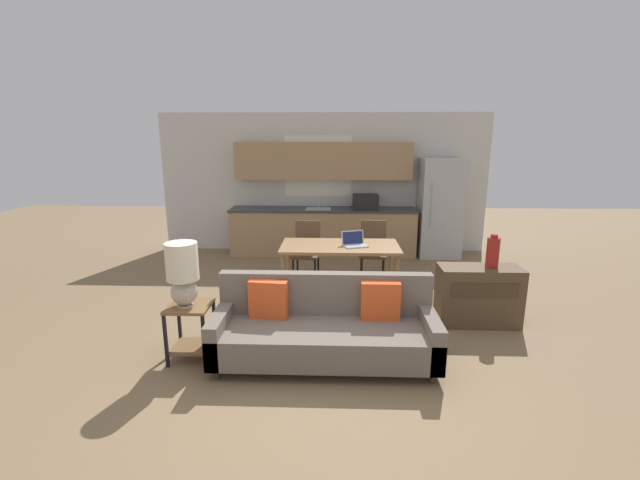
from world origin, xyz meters
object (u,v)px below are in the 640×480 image
at_px(dining_chair_far_right, 373,248).
at_px(laptop, 354,242).
at_px(dining_table, 340,250).
at_px(dining_chair_far_left, 307,249).
at_px(couch, 325,329).
at_px(vase, 493,252).
at_px(refrigerator, 440,208).
at_px(credenza, 478,295).
at_px(side_table, 191,323).
at_px(table_lamp, 183,272).

xyz_separation_m(dining_chair_far_right, laptop, (-0.34, -0.82, 0.30)).
bearing_deg(dining_table, dining_chair_far_left, 124.97).
distance_m(dining_table, couch, 1.79).
bearing_deg(dining_chair_far_right, vase, -46.48).
height_order(dining_table, dining_chair_far_right, dining_chair_far_right).
bearing_deg(laptop, dining_table, 154.88).
bearing_deg(refrigerator, credenza, -94.21).
bearing_deg(side_table, dining_table, 48.91).
xyz_separation_m(table_lamp, dining_chair_far_right, (2.10, 2.61, -0.43)).
bearing_deg(dining_chair_far_right, laptop, -106.98).
bearing_deg(refrigerator, laptop, -126.14).
xyz_separation_m(side_table, dining_chair_far_right, (2.07, 2.57, 0.13)).
distance_m(vase, dining_chair_far_left, 2.81).
bearing_deg(refrigerator, side_table, -130.16).
distance_m(refrigerator, couch, 4.60).
xyz_separation_m(table_lamp, laptop, (1.76, 1.78, -0.12)).
bearing_deg(table_lamp, dining_table, 49.07).
height_order(dining_table, couch, couch).
bearing_deg(table_lamp, refrigerator, 49.90).
height_order(couch, dining_chair_far_right, dining_chair_far_right).
height_order(side_table, laptop, laptop).
bearing_deg(dining_chair_far_right, table_lamp, -123.69).
bearing_deg(dining_chair_far_right, dining_table, -118.44).
bearing_deg(dining_chair_far_right, couch, -100.23).
relative_size(credenza, dining_chair_far_left, 1.02).
height_order(refrigerator, dining_table, refrigerator).
relative_size(refrigerator, laptop, 4.86).
bearing_deg(laptop, dining_chair_far_right, 49.99).
bearing_deg(vase, dining_chair_far_right, 128.38).
distance_m(refrigerator, table_lamp, 5.40).
bearing_deg(dining_chair_far_left, dining_chair_far_right, 9.73).
xyz_separation_m(side_table, table_lamp, (-0.02, -0.04, 0.56)).
bearing_deg(credenza, laptop, 152.46).
height_order(side_table, credenza, credenza).
relative_size(dining_table, table_lamp, 2.49).
relative_size(couch, vase, 5.51).
height_order(dining_table, laptop, laptop).
bearing_deg(couch, credenza, 26.95).
bearing_deg(couch, vase, 25.34).
relative_size(table_lamp, laptop, 1.71).
relative_size(side_table, dining_chair_far_right, 0.62).
bearing_deg(dining_table, laptop, -7.23).
height_order(credenza, vase, vase).
relative_size(dining_table, vase, 4.05).
height_order(vase, laptop, vase).
bearing_deg(dining_table, side_table, -131.09).
distance_m(side_table, dining_chair_far_right, 3.30).
bearing_deg(dining_table, credenza, -25.43).
distance_m(side_table, dining_chair_far_left, 2.71).
xyz_separation_m(dining_table, vase, (1.80, -0.81, 0.20)).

